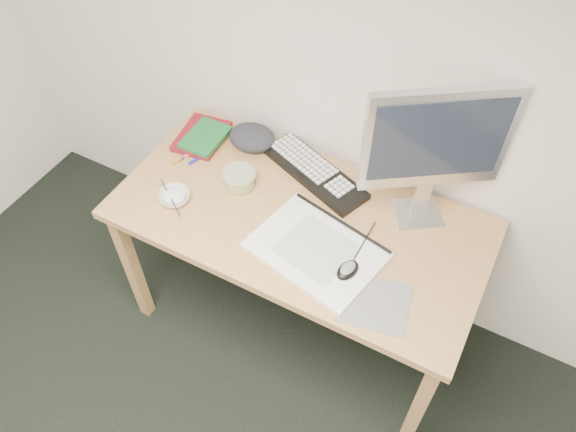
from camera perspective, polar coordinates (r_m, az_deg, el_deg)
name	(u,v)px	position (r m, az deg, el deg)	size (l,w,h in m)	color
desk	(299,231)	(2.16, 1.09, -1.49)	(1.40, 0.70, 0.75)	tan
mousepad	(375,303)	(1.90, 8.81, -8.72)	(0.23, 0.20, 0.00)	gray
sketchpad	(316,250)	(2.00, 2.89, -3.45)	(0.45, 0.32, 0.01)	white
keyboard	(315,173)	(2.23, 2.73, 4.43)	(0.47, 0.15, 0.03)	black
monitor	(436,143)	(1.91, 14.82, 7.17)	(0.42, 0.30, 0.57)	silver
mouse	(348,268)	(1.93, 6.11, -5.30)	(0.06, 0.10, 0.03)	black
rice_bowl	(175,197)	(2.18, -11.44, 1.89)	(0.12, 0.12, 0.04)	silver
chopsticks	(170,197)	(2.15, -11.85, 1.85)	(0.02, 0.02, 0.21)	silver
fruit_tub	(240,179)	(2.19, -4.94, 3.78)	(0.13, 0.13, 0.06)	gold
book_red	(202,136)	(2.42, -8.77, 8.01)	(0.18, 0.24, 0.02)	maroon
book_green	(205,137)	(2.38, -8.40, 7.95)	(0.15, 0.20, 0.02)	#19652F
cloth_lump	(252,137)	(2.36, -3.68, 7.96)	(0.16, 0.14, 0.07)	#26292D
pencil_pink	(309,217)	(2.09, 2.12, -0.11)	(0.01, 0.01, 0.18)	pink
pencil_tan	(297,215)	(2.10, 0.91, 0.14)	(0.01, 0.01, 0.17)	tan
pencil_black	(332,222)	(2.08, 4.50, -0.64)	(0.01, 0.01, 0.20)	black
marker_blue	(202,156)	(2.34, -8.78, 6.08)	(0.01, 0.01, 0.13)	#2020AF
marker_orange	(186,156)	(2.35, -10.32, 6.04)	(0.01, 0.01, 0.13)	orange
marker_purple	(190,150)	(2.37, -9.91, 6.64)	(0.01, 0.01, 0.14)	#692587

